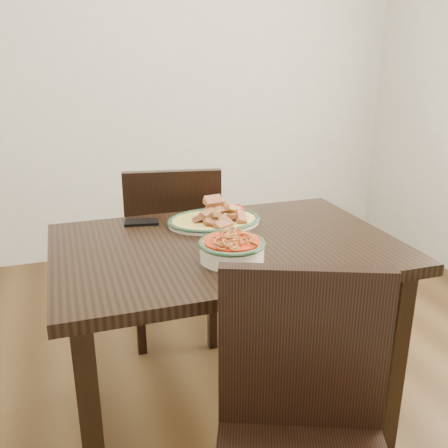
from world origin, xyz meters
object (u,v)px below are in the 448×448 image
object	(u,v)px
noodle_bowl	(232,247)
smartphone	(142,222)
chair_far	(174,247)
fish_plate	(214,212)
chair_near	(303,435)
dining_table	(226,270)

from	to	relation	value
noodle_bowl	smartphone	world-z (taller)	noodle_bowl
chair_far	fish_plate	bearing A→B (deg)	109.07
chair_near	noodle_bowl	world-z (taller)	chair_near
chair_far	smartphone	xyz separation A→B (m)	(-0.19, -0.34, 0.26)
dining_table	chair_near	distance (m)	0.67
chair_far	fish_plate	size ratio (longest dim) A/B	2.54
dining_table	chair_far	bearing A→B (deg)	94.41
chair_far	fish_plate	xyz separation A→B (m)	(0.07, -0.43, 0.30)
dining_table	noodle_bowl	distance (m)	0.21
dining_table	fish_plate	bearing A→B (deg)	84.17
chair_far	noodle_bowl	size ratio (longest dim) A/B	4.22
chair_far	chair_near	distance (m)	1.29
dining_table	noodle_bowl	xyz separation A→B (m)	(-0.03, -0.15, 0.15)
dining_table	chair_far	size ratio (longest dim) A/B	1.30
dining_table	fish_plate	size ratio (longest dim) A/B	3.30
chair_near	noodle_bowl	xyz separation A→B (m)	(-0.01, 0.51, 0.29)
chair_near	smartphone	world-z (taller)	chair_near
fish_plate	noodle_bowl	world-z (taller)	fish_plate
chair_near	noodle_bowl	distance (m)	0.59
smartphone	chair_near	bearing A→B (deg)	-67.42
chair_near	smartphone	xyz separation A→B (m)	(-0.22, 0.94, 0.26)
chair_near	dining_table	bearing A→B (deg)	109.95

